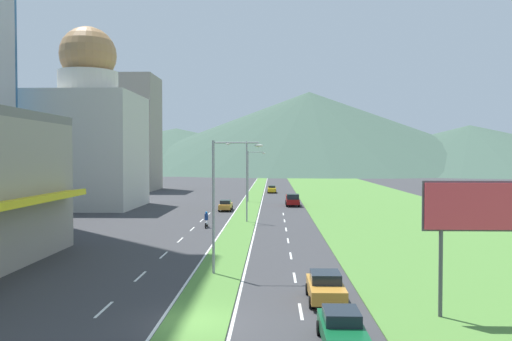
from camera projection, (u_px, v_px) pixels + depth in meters
name	position (u px, v px, depth m)	size (l,w,h in m)	color
ground_plane	(196.00, 322.00, 24.53)	(600.00, 600.00, 0.00)	#38383A
grass_median	(251.00, 204.00, 84.47)	(3.20, 240.00, 0.06)	#518438
grass_verge_right	(376.00, 204.00, 83.79)	(24.00, 240.00, 0.06)	#518438
lane_dash_left_3	(104.00, 309.00, 26.51)	(0.16, 2.80, 0.01)	silver
lane_dash_left_4	(140.00, 276.00, 33.77)	(0.16, 2.80, 0.01)	silver
lane_dash_left_5	(164.00, 255.00, 41.04)	(0.16, 2.80, 0.01)	silver
lane_dash_left_6	(180.00, 240.00, 48.30)	(0.16, 2.80, 0.01)	silver
lane_dash_left_7	(192.00, 229.00, 55.57)	(0.16, 2.80, 0.01)	silver
lane_dash_left_8	(202.00, 220.00, 62.83)	(0.16, 2.80, 0.01)	silver
lane_dash_left_9	(209.00, 214.00, 70.09)	(0.16, 2.80, 0.01)	silver
lane_dash_right_3	(301.00, 311.00, 26.17)	(0.16, 2.80, 0.01)	silver
lane_dash_right_4	(295.00, 278.00, 33.44)	(0.16, 2.80, 0.01)	silver
lane_dash_right_5	(291.00, 256.00, 40.70)	(0.16, 2.80, 0.01)	silver
lane_dash_right_6	(288.00, 241.00, 47.96)	(0.16, 2.80, 0.01)	silver
lane_dash_right_7	(286.00, 229.00, 55.23)	(0.16, 2.80, 0.01)	silver
lane_dash_right_8	(285.00, 221.00, 62.49)	(0.16, 2.80, 0.01)	silver
lane_dash_right_9	(283.00, 214.00, 69.76)	(0.16, 2.80, 0.01)	silver
edge_line_median_left	(240.00, 204.00, 84.53)	(0.16, 240.00, 0.01)	silver
edge_line_median_right	(261.00, 204.00, 84.41)	(0.16, 240.00, 0.01)	silver
domed_building	(89.00, 135.00, 78.50)	(15.01, 15.01, 27.66)	beige
midrise_colored	(130.00, 133.00, 118.53)	(12.38, 12.38, 26.37)	#9E9384
hill_far_left	(176.00, 149.00, 304.86)	(227.35, 227.35, 24.26)	#3D5647
hill_far_center	(309.00, 131.00, 291.70)	(233.12, 233.12, 44.32)	#3D5647
hill_far_right	(470.00, 148.00, 263.66)	(189.56, 189.56, 23.71)	#3D5647
street_lamp_near	(219.00, 197.00, 34.26)	(3.42, 0.28, 9.01)	#99999E
street_lamp_mid	(245.00, 176.00, 61.25)	(2.62, 0.33, 9.73)	#99999E
street_lamp_far	(250.00, 172.00, 88.28)	(3.11, 0.39, 8.74)	#99999E
billboard_roadside	(482.00, 213.00, 24.89)	(5.74, 0.28, 6.77)	#4C4C51
car_0	(226.00, 205.00, 74.03)	(1.86, 4.33, 1.55)	#C6842D
car_1	(342.00, 328.00, 21.46)	(1.88, 4.17, 1.49)	#0C5128
car_3	(272.00, 189.00, 109.73)	(1.87, 4.80, 1.53)	yellow
car_4	(326.00, 287.00, 28.03)	(2.01, 4.30, 1.57)	#C6842D
pickup_truck_0	(293.00, 200.00, 80.82)	(2.18, 5.40, 2.00)	maroon
motorcycle_rider	(206.00, 221.00, 56.67)	(0.36, 2.00, 1.80)	black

